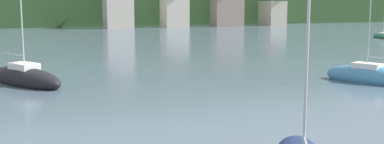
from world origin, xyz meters
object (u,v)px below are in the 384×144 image
object	(u,v)px
shore_building_central	(227,5)
sailboat_mid_8	(367,76)
shore_building_eastcentral	(272,9)
sailboat_far_2	(383,36)
shore_building_westcentral	(174,7)
sailboat_mid_6	(25,78)

from	to	relation	value
shore_building_central	sailboat_mid_8	bearing A→B (deg)	-108.58
shore_building_eastcentral	sailboat_mid_8	distance (m)	75.58
sailboat_far_2	sailboat_mid_8	size ratio (longest dim) A/B	0.79
shore_building_eastcentral	sailboat_far_2	xyz separation A→B (m)	(-6.31, -39.64, -3.24)
shore_building_eastcentral	sailboat_far_2	bearing A→B (deg)	-99.05
shore_building_central	shore_building_eastcentral	distance (m)	11.46
shore_building_eastcentral	sailboat_far_2	size ratio (longest dim) A/B	1.13
shore_building_westcentral	sailboat_mid_8	xyz separation A→B (m)	(-11.00, -67.18, -3.69)
shore_building_westcentral	sailboat_far_2	bearing A→B (deg)	-67.27
shore_building_westcentral	sailboat_far_2	world-z (taller)	shore_building_westcentral
sailboat_mid_6	sailboat_mid_8	distance (m)	19.86
shore_building_central	sailboat_mid_6	size ratio (longest dim) A/B	1.00
shore_building_central	sailboat_far_2	distance (m)	39.19
shore_building_westcentral	shore_building_central	xyz separation A→B (m)	(11.38, -0.61, 0.30)
sailboat_far_2	sailboat_mid_6	bearing A→B (deg)	131.37
sailboat_mid_6	sailboat_mid_8	bearing A→B (deg)	41.65
sailboat_far_2	sailboat_mid_6	size ratio (longest dim) A/B	0.71
shore_building_westcentral	sailboat_mid_6	xyz separation A→B (m)	(-29.74, -60.61, -3.68)
shore_building_eastcentral	sailboat_mid_8	world-z (taller)	sailboat_mid_8
shore_building_central	sailboat_far_2	xyz separation A→B (m)	(5.07, -38.65, -4.11)
shore_building_westcentral	sailboat_mid_8	size ratio (longest dim) A/B	1.04
shore_building_westcentral	shore_building_central	distance (m)	11.40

